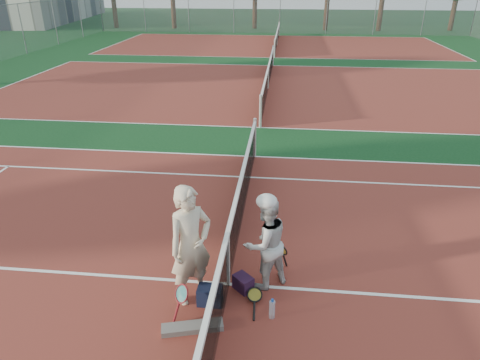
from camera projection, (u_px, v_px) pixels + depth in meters
name	position (u px, v px, depth m)	size (l,w,h in m)	color
ground	(229.00, 284.00, 6.95)	(130.00, 130.00, 0.00)	#0E3516
court_main	(229.00, 284.00, 6.95)	(23.77, 10.97, 0.01)	maroon
court_far_a	(268.00, 89.00, 19.06)	(23.77, 10.97, 0.01)	maroon
court_far_b	(277.00, 45.00, 31.18)	(23.77, 10.97, 0.01)	maroon
net_main	(228.00, 258.00, 6.73)	(0.10, 10.98, 1.02)	black
net_far_a	(268.00, 77.00, 18.85)	(0.10, 10.98, 1.02)	black
net_far_b	(277.00, 38.00, 30.96)	(0.10, 10.98, 1.02)	black
fence_back	(280.00, 15.00, 36.81)	(32.00, 0.06, 3.00)	slate
player_a	(191.00, 245.00, 6.28)	(0.70, 0.46, 1.91)	beige
player_b	(265.00, 243.00, 6.64)	(0.76, 0.59, 1.56)	silver
racket_red	(182.00, 302.00, 6.17)	(0.29, 0.27, 0.55)	maroon
racket_black_held	(281.00, 257.00, 7.15)	(0.25, 0.27, 0.57)	black
racket_spare	(255.00, 296.00, 6.59)	(0.60, 0.27, 0.13)	black
sports_bag_navy	(210.00, 295.00, 6.50)	(0.37, 0.25, 0.29)	black
sports_bag_purple	(243.00, 283.00, 6.79)	(0.31, 0.21, 0.25)	black
net_cover_canvas	(192.00, 327.00, 6.04)	(0.87, 0.20, 0.09)	#615B58
water_bottle	(272.00, 309.00, 6.21)	(0.09, 0.09, 0.30)	#C8E7FE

